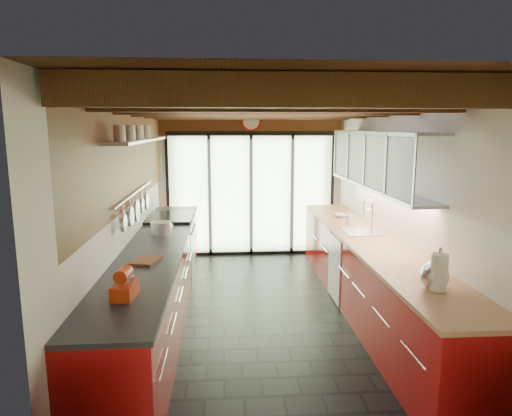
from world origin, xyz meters
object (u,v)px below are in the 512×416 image
object	(u,v)px
stand_mixer	(125,285)
kettle	(435,274)
bowl	(341,216)
soap_bottle	(350,218)
paper_towel	(439,273)

from	to	relation	value
stand_mixer	kettle	bearing A→B (deg)	0.75
kettle	bowl	xyz separation A→B (m)	(0.00, 3.05, -0.10)
stand_mixer	soap_bottle	xyz separation A→B (m)	(2.54, 2.61, -0.01)
stand_mixer	bowl	distance (m)	4.00
kettle	paper_towel	world-z (taller)	paper_towel
kettle	bowl	world-z (taller)	kettle
kettle	paper_towel	distance (m)	0.08
paper_towel	bowl	world-z (taller)	paper_towel
paper_towel	soap_bottle	xyz separation A→B (m)	(0.00, 2.65, -0.07)
stand_mixer	paper_towel	world-z (taller)	paper_towel
stand_mixer	bowl	xyz separation A→B (m)	(2.54, 3.08, -0.08)
stand_mixer	soap_bottle	world-z (taller)	stand_mixer
paper_towel	bowl	distance (m)	3.13
paper_towel	stand_mixer	bearing A→B (deg)	179.11
kettle	bowl	distance (m)	3.05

